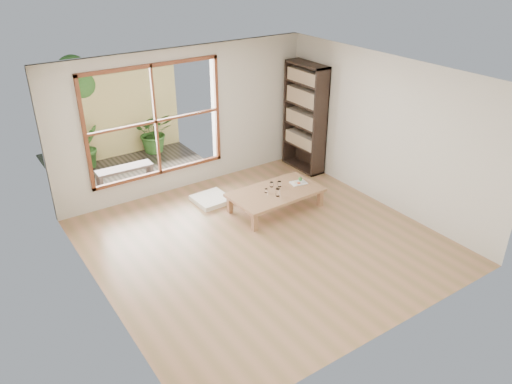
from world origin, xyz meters
TOP-DOWN VIEW (x-y plane):
  - ground at (0.00, 0.00)m, footprint 5.00×5.00m
  - low_table at (0.79, 0.73)m, footprint 1.61×0.94m
  - floor_cushion at (-0.01, 1.60)m, footprint 0.61×0.61m
  - bookshelf at (2.31, 1.85)m, footprint 0.34×0.97m
  - glass_tall at (0.71, 0.57)m, footprint 0.07×0.07m
  - glass_mid at (0.95, 0.85)m, footprint 0.07×0.07m
  - glass_short at (0.83, 0.92)m, footprint 0.07×0.07m
  - glass_small at (0.62, 0.79)m, footprint 0.05×0.05m
  - food_tray at (1.32, 0.76)m, footprint 0.31×0.24m
  - deck at (-0.60, 3.56)m, footprint 2.80×2.00m
  - garden_bench at (-1.03, 3.13)m, footprint 1.07×0.34m
  - bamboo_fence at (-0.60, 4.56)m, footprint 2.80×0.06m
  - shrub_right at (0.12, 4.30)m, footprint 1.00×0.93m
  - shrub_left at (-1.32, 4.30)m, footprint 0.58×0.52m
  - garden_tree at (-1.28, 4.86)m, footprint 1.04×0.85m

SIDE VIEW (x-z plane):
  - ground at x=0.00m, z-range 0.00..0.00m
  - deck at x=-0.60m, z-range -0.03..0.03m
  - floor_cushion at x=-0.01m, z-range 0.00..0.09m
  - garden_bench at x=-1.03m, z-range 0.13..0.47m
  - low_table at x=0.79m, z-range 0.13..0.48m
  - food_tray at x=1.32m, z-range 0.32..0.41m
  - glass_small at x=0.62m, z-range 0.35..0.42m
  - glass_short at x=0.83m, z-range 0.35..0.43m
  - glass_mid at x=0.95m, z-range 0.35..0.44m
  - glass_tall at x=0.71m, z-range 0.35..0.48m
  - shrub_left at x=-1.32m, z-range 0.03..0.91m
  - shrub_right at x=0.12m, z-range 0.03..0.94m
  - bamboo_fence at x=-0.60m, z-range 0.00..1.80m
  - bookshelf at x=2.31m, z-range 0.00..2.15m
  - garden_tree at x=-1.28m, z-range 0.52..2.74m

